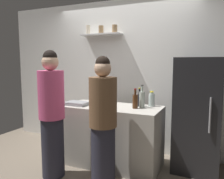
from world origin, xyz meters
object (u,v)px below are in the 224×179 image
water_bottle_plastic (152,100)px  wine_bottle_pale_glass (142,99)px  person_pink_top (52,115)px  refrigerator (198,115)px  wine_bottle_amber_glass (135,101)px  person_brown_jacket (103,124)px  wine_bottle_dark_glass (139,99)px  utensil_holder (101,99)px  baking_pan (77,103)px

water_bottle_plastic → wine_bottle_pale_glass: bearing=-120.2°
person_pink_top → refrigerator: bearing=142.5°
wine_bottle_amber_glass → person_pink_top: (-0.94, -0.66, -0.16)m
water_bottle_plastic → person_brown_jacket: 0.95m
wine_bottle_dark_glass → wine_bottle_amber_glass: bearing=-91.5°
utensil_holder → wine_bottle_amber_glass: bearing=-13.0°
person_brown_jacket → utensil_holder: bearing=-76.9°
water_bottle_plastic → person_pink_top: bearing=-140.6°
wine_bottle_pale_glass → person_brown_jacket: size_ratio=0.20×
baking_pan → utensil_holder: 0.38m
person_pink_top → utensil_holder: bearing=-178.9°
wine_bottle_pale_glass → refrigerator: bearing=19.7°
refrigerator → utensil_holder: (-1.43, -0.21, 0.15)m
wine_bottle_pale_glass → utensil_holder: bearing=175.1°
wine_bottle_dark_glass → person_brown_jacket: person_brown_jacket is taller
wine_bottle_amber_glass → baking_pan: bearing=-171.6°
person_pink_top → person_brown_jacket: bearing=116.9°
refrigerator → person_pink_top: 2.02m
wine_bottle_amber_glass → wine_bottle_dark_glass: (0.00, 0.18, -0.01)m
refrigerator → water_bottle_plastic: bearing=-171.3°
wine_bottle_dark_glass → water_bottle_plastic: size_ratio=1.22×
wine_bottle_dark_glass → person_pink_top: person_pink_top is taller
person_brown_jacket → refrigerator: bearing=-152.9°
wine_bottle_pale_glass → person_pink_top: bearing=-143.6°
refrigerator → wine_bottle_pale_glass: bearing=-160.3°
baking_pan → person_pink_top: 0.54m
refrigerator → person_pink_top: size_ratio=0.94×
utensil_holder → water_bottle_plastic: 0.80m
wine_bottle_amber_glass → water_bottle_plastic: size_ratio=1.26×
utensil_holder → wine_bottle_dark_glass: size_ratio=0.82×
person_brown_jacket → person_pink_top: 0.74m
person_brown_jacket → person_pink_top: size_ratio=0.95×
wine_bottle_pale_glass → wine_bottle_amber_glass: bearing=-130.9°
wine_bottle_pale_glass → person_pink_top: (-1.01, -0.74, -0.17)m
wine_bottle_amber_glass → wine_bottle_pale_glass: size_ratio=0.86×
water_bottle_plastic → person_pink_top: (-1.11, -0.91, -0.15)m
person_pink_top → wine_bottle_amber_glass: bearing=147.7°
refrigerator → person_brown_jacket: person_brown_jacket is taller
wine_bottle_amber_glass → person_pink_top: person_pink_top is taller
wine_bottle_dark_glass → person_pink_top: size_ratio=0.16×
baking_pan → wine_bottle_pale_glass: bearing=12.7°
wine_bottle_pale_glass → water_bottle_plastic: bearing=59.8°
baking_pan → wine_bottle_pale_glass: (0.96, 0.22, 0.10)m
utensil_holder → wine_bottle_amber_glass: wine_bottle_amber_glass is taller
water_bottle_plastic → person_pink_top: size_ratio=0.13×
person_brown_jacket → person_pink_top: person_pink_top is taller
wine_bottle_pale_glass → water_bottle_plastic: wine_bottle_pale_glass is taller
person_brown_jacket → wine_bottle_amber_glass: bearing=-124.8°
wine_bottle_dark_glass → baking_pan: bearing=-160.8°
baking_pan → person_pink_top: person_pink_top is taller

